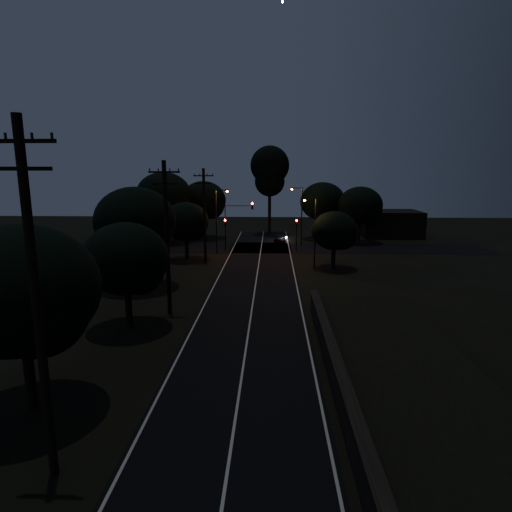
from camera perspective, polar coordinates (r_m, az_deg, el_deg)
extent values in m
plane|color=black|center=(18.11, -3.23, -23.50)|extent=(160.00, 160.00, 0.00)
cube|color=black|center=(38.23, -0.12, -4.26)|extent=(8.00, 70.00, 0.02)
cube|color=black|center=(57.73, 0.70, 1.13)|extent=(60.00, 8.00, 0.02)
cube|color=beige|center=(38.23, -0.12, -4.24)|extent=(0.12, 70.00, 0.01)
cube|color=beige|center=(38.56, -5.71, -4.16)|extent=(0.12, 70.00, 0.01)
cube|color=beige|center=(38.26, 5.52, -4.27)|extent=(0.12, 70.00, 0.01)
cube|color=black|center=(20.44, 11.13, -16.85)|extent=(0.40, 26.00, 1.50)
cube|color=black|center=(20.08, 11.22, -14.84)|extent=(0.55, 26.00, 0.10)
cube|color=black|center=(21.29, 20.59, -16.64)|extent=(6.50, 26.00, 1.20)
cylinder|color=black|center=(15.45, -27.16, -6.29)|extent=(0.30, 0.30, 12.00)
cube|color=black|center=(14.84, -29.03, 13.26)|extent=(2.20, 0.12, 0.12)
cube|color=black|center=(14.82, -28.73, 10.18)|extent=(1.80, 0.12, 0.12)
cylinder|color=black|center=(31.09, -11.79, 2.21)|extent=(0.30, 0.30, 11.00)
cube|color=black|center=(30.70, -12.15, 10.89)|extent=(2.20, 0.12, 0.12)
cube|color=black|center=(30.72, -12.09, 9.40)|extent=(1.80, 0.12, 0.12)
cylinder|color=black|center=(47.65, -6.88, 5.22)|extent=(0.30, 0.30, 10.50)
cube|color=black|center=(47.37, -7.01, 10.57)|extent=(2.20, 0.12, 0.12)
cube|color=black|center=(47.39, -6.99, 9.61)|extent=(1.80, 0.12, 0.12)
cylinder|color=black|center=(21.69, -27.92, -14.07)|extent=(0.44, 0.44, 3.02)
ellipsoid|color=black|center=(20.39, -28.96, -3.94)|extent=(6.51, 6.51, 5.53)
sphere|color=black|center=(19.46, -26.87, -6.42)|extent=(3.90, 3.90, 3.90)
cylinder|color=black|center=(29.82, -16.60, -6.72)|extent=(0.44, 0.44, 2.62)
ellipsoid|color=black|center=(28.97, -16.98, -0.33)|extent=(5.55, 5.55, 4.72)
sphere|color=black|center=(28.27, -15.42, -1.69)|extent=(3.33, 3.33, 3.33)
cylinder|color=black|center=(39.66, -15.46, -1.68)|extent=(0.44, 0.44, 3.27)
ellipsoid|color=black|center=(38.94, -15.80, 4.48)|extent=(7.07, 7.07, 6.01)
sphere|color=black|center=(37.99, -14.29, 3.32)|extent=(4.24, 4.24, 4.24)
cylinder|color=black|center=(50.62, -9.21, 0.92)|extent=(0.44, 0.44, 2.47)
ellipsoid|color=black|center=(50.14, -9.33, 4.54)|extent=(5.28, 5.28, 4.49)
sphere|color=black|center=(49.51, -8.38, 3.87)|extent=(3.17, 3.17, 3.17)
cylinder|color=black|center=(66.20, -6.94, 3.77)|extent=(0.44, 0.44, 3.19)
ellipsoid|color=black|center=(65.78, -7.03, 7.37)|extent=(6.84, 6.84, 5.82)
sphere|color=black|center=(64.98, -6.06, 6.73)|extent=(4.11, 4.11, 4.11)
cylinder|color=black|center=(63.29, -12.00, 3.50)|extent=(0.44, 0.44, 3.74)
ellipsoid|color=black|center=(62.83, -12.18, 7.86)|extent=(7.87, 7.87, 6.69)
sphere|color=black|center=(61.79, -11.08, 7.11)|extent=(4.72, 4.72, 4.72)
cylinder|color=black|center=(65.79, 8.77, 3.65)|extent=(0.44, 0.44, 3.13)
ellipsoid|color=black|center=(65.37, 8.88, 7.20)|extent=(6.74, 6.74, 5.73)
sphere|color=black|center=(64.90, 9.97, 6.54)|extent=(4.04, 4.04, 4.04)
cylinder|color=black|center=(63.64, 13.55, 3.12)|extent=(0.44, 0.44, 2.96)
ellipsoid|color=black|center=(63.22, 13.71, 6.57)|extent=(6.31, 6.31, 5.36)
sphere|color=black|center=(62.89, 14.79, 5.91)|extent=(3.79, 3.79, 3.79)
cylinder|color=black|center=(46.17, 10.27, -0.26)|extent=(0.44, 0.44, 2.27)
ellipsoid|color=black|center=(45.68, 10.40, 3.35)|extent=(4.81, 4.81, 4.09)
sphere|color=black|center=(45.40, 11.51, 2.64)|extent=(2.88, 2.88, 2.88)
cylinder|color=black|center=(70.07, 1.82, 6.15)|extent=(0.50, 0.50, 7.76)
sphere|color=black|center=(69.77, 1.85, 11.99)|extent=(6.21, 6.21, 6.21)
sphere|color=black|center=(69.80, 1.84, 9.90)|extent=(4.80, 4.80, 4.80)
cube|color=black|center=(70.62, -15.56, 4.41)|extent=(10.00, 8.00, 4.40)
cube|color=black|center=(70.74, 17.41, 4.15)|extent=(9.00, 7.00, 4.00)
cylinder|color=black|center=(55.80, -4.09, 2.40)|extent=(0.12, 0.12, 3.20)
cube|color=black|center=(55.52, -4.12, 4.49)|extent=(0.28, 0.22, 0.90)
sphere|color=#FF0705|center=(55.35, -4.14, 4.78)|extent=(0.22, 0.22, 0.22)
cylinder|color=black|center=(55.55, 5.40, 2.34)|extent=(0.12, 0.12, 3.20)
cube|color=black|center=(55.27, 5.44, 4.43)|extent=(0.28, 0.22, 0.90)
sphere|color=#FF0705|center=(55.10, 5.45, 4.73)|extent=(0.22, 0.22, 0.22)
cylinder|color=black|center=(55.67, -4.10, 3.31)|extent=(0.12, 0.12, 5.00)
cube|color=black|center=(55.02, -0.50, 6.70)|extent=(0.28, 0.22, 0.90)
sphere|color=#FF0705|center=(54.87, -0.51, 7.01)|extent=(0.22, 0.22, 0.22)
cube|color=black|center=(55.13, -2.33, 6.71)|extent=(3.50, 0.08, 0.08)
cylinder|color=black|center=(53.61, -5.31, 4.60)|extent=(0.16, 0.16, 8.00)
cube|color=black|center=(53.20, -4.64, 8.77)|extent=(1.40, 0.10, 0.10)
cube|color=black|center=(53.13, -3.88, 8.72)|extent=(0.35, 0.22, 0.12)
sphere|color=orange|center=(53.13, -3.88, 8.62)|extent=(0.26, 0.26, 0.26)
cylinder|color=black|center=(59.25, 6.11, 5.23)|extent=(0.16, 0.16, 8.00)
cube|color=black|center=(58.91, 5.50, 9.02)|extent=(1.40, 0.10, 0.10)
cube|color=black|center=(58.88, 4.81, 8.98)|extent=(0.35, 0.22, 0.12)
sphere|color=orange|center=(58.89, 4.81, 8.88)|extent=(0.26, 0.26, 0.26)
cylinder|color=black|center=(45.48, 7.88, 2.99)|extent=(0.16, 0.16, 7.50)
cube|color=black|center=(45.04, 7.25, 7.60)|extent=(1.20, 0.10, 0.10)
cube|color=black|center=(44.99, 6.48, 7.55)|extent=(0.35, 0.22, 0.12)
sphere|color=orange|center=(45.00, 6.47, 7.42)|extent=(0.26, 0.26, 0.26)
imported|color=black|center=(61.57, 3.19, 2.28)|extent=(2.08, 3.48, 1.11)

